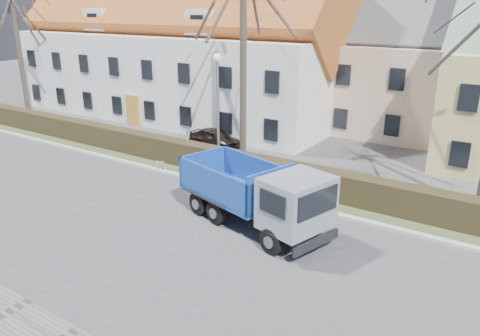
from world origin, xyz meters
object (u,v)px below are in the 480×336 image
Objects in this scene: dump_truck at (249,191)px; streetlight at (218,111)px; cart_frame at (157,165)px; parked_car_a at (215,138)px.

streetlight is (-5.09, 4.97, 1.66)m from dump_truck.
cart_frame is (-2.29, -2.39, -2.73)m from streetlight.
dump_truck reaches higher than parked_car_a.
parked_car_a is (-2.29, 2.80, -2.44)m from streetlight.
dump_truck is at bearing -131.67° from parked_car_a.
streetlight is 1.75× the size of parked_car_a.
streetlight is at bearing 151.43° from dump_truck.
streetlight is 9.09× the size of cart_frame.
cart_frame is 0.19× the size of parked_car_a.
cart_frame is at bearing -175.19° from parked_car_a.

